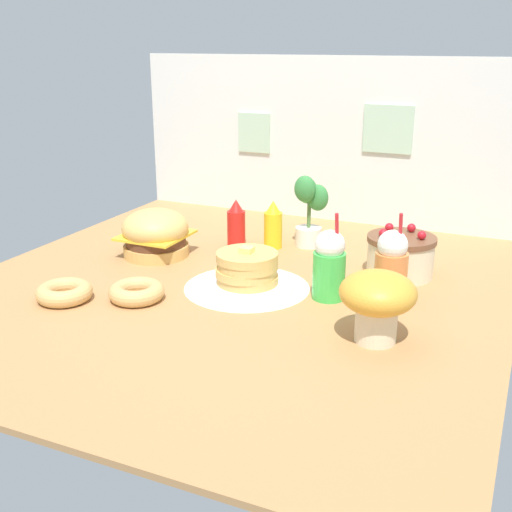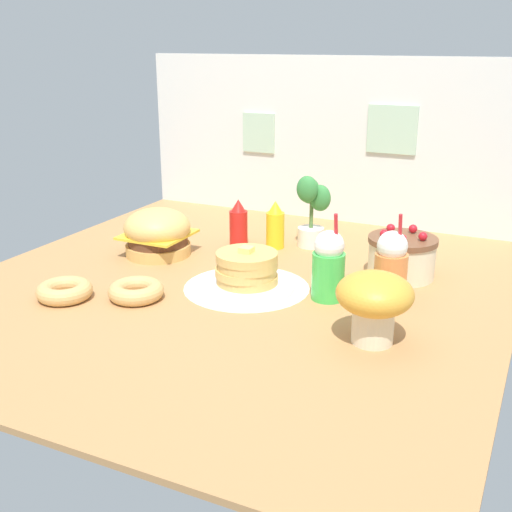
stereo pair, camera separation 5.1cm
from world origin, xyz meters
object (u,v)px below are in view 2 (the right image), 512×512
object	(u,v)px
ketchup_bottle	(238,224)
donut_chocolate	(136,290)
cream_soda_cup	(329,266)
potted_plant	(312,208)
pancake_stack	(247,272)
burger	(157,233)
orange_float_cup	(391,266)
mushroom_stool	(374,300)
mustard_bottle	(275,226)
donut_pink_glaze	(64,290)
layer_cake	(402,256)

from	to	relation	value
ketchup_bottle	donut_chocolate	bearing A→B (deg)	-94.06
cream_soda_cup	potted_plant	world-z (taller)	potted_plant
cream_soda_cup	potted_plant	bearing A→B (deg)	116.39
potted_plant	pancake_stack	bearing A→B (deg)	-93.44
pancake_stack	potted_plant	world-z (taller)	potted_plant
burger	orange_float_cup	bearing A→B (deg)	-3.58
orange_float_cup	mushroom_stool	bearing A→B (deg)	-83.86
cream_soda_cup	donut_chocolate	distance (m)	0.71
cream_soda_cup	orange_float_cup	distance (m)	0.23
pancake_stack	potted_plant	distance (m)	0.61
mustard_bottle	donut_pink_glaze	xyz separation A→B (m)	(-0.45, -0.89, -0.07)
ketchup_bottle	mustard_bottle	world-z (taller)	same
burger	mustard_bottle	size ratio (longest dim) A/B	1.33
layer_cake	mushroom_stool	world-z (taller)	mushroom_stool
ketchup_bottle	donut_pink_glaze	bearing A→B (deg)	-108.97
layer_cake	mustard_bottle	world-z (taller)	mustard_bottle
pancake_stack	donut_pink_glaze	xyz separation A→B (m)	(-0.56, -0.39, -0.03)
cream_soda_cup	orange_float_cup	bearing A→B (deg)	23.93
ketchup_bottle	donut_chocolate	distance (m)	0.74
layer_cake	mustard_bottle	xyz separation A→B (m)	(-0.61, 0.13, 0.02)
donut_chocolate	pancake_stack	bearing A→B (deg)	40.52
burger	orange_float_cup	distance (m)	1.05
burger	layer_cake	distance (m)	1.05
ketchup_bottle	mushroom_stool	distance (m)	1.09
layer_cake	donut_chocolate	size ratio (longest dim) A/B	1.34
orange_float_cup	donut_chocolate	bearing A→B (deg)	-154.84
burger	layer_cake	size ratio (longest dim) A/B	1.06
pancake_stack	donut_chocolate	world-z (taller)	pancake_stack
ketchup_bottle	potted_plant	size ratio (longest dim) A/B	0.66
layer_cake	orange_float_cup	distance (m)	0.26
pancake_stack	cream_soda_cup	distance (m)	0.32
donut_chocolate	mushroom_stool	size ratio (longest dim) A/B	0.85
ketchup_bottle	potted_plant	xyz separation A→B (m)	(0.30, 0.14, 0.08)
pancake_stack	ketchup_bottle	world-z (taller)	ketchup_bottle
pancake_stack	mushroom_stool	distance (m)	0.62
potted_plant	burger	bearing A→B (deg)	-144.34
mushroom_stool	mustard_bottle	bearing A→B (deg)	131.59
burger	donut_pink_glaze	world-z (taller)	burger
donut_pink_glaze	donut_chocolate	xyz separation A→B (m)	(0.24, 0.11, 0.00)
potted_plant	mushroom_stool	world-z (taller)	potted_plant
burger	potted_plant	distance (m)	0.70
burger	orange_float_cup	size ratio (longest dim) A/B	0.88
mustard_bottle	cream_soda_cup	size ratio (longest dim) A/B	0.67
burger	ketchup_bottle	size ratio (longest dim) A/B	1.33
burger	cream_soda_cup	bearing A→B (deg)	-10.53
burger	donut_pink_glaze	bearing A→B (deg)	-92.76
orange_float_cup	potted_plant	xyz separation A→B (m)	(-0.49, 0.47, 0.05)
ketchup_bottle	orange_float_cup	bearing A→B (deg)	-23.02
burger	ketchup_bottle	distance (m)	0.38
ketchup_bottle	orange_float_cup	xyz separation A→B (m)	(0.79, -0.34, 0.03)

